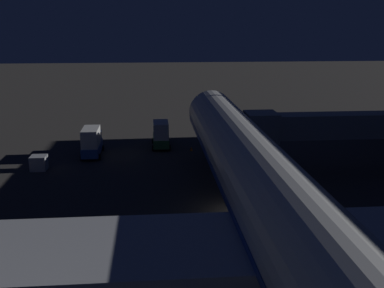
# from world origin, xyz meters

# --- Properties ---
(ground_plane) EXTENTS (320.00, 320.00, 0.00)m
(ground_plane) POSITION_xyz_m (0.00, 0.00, 0.00)
(ground_plane) COLOR #383533
(airliner_at_gate) EXTENTS (52.30, 68.56, 17.30)m
(airliner_at_gate) POSITION_xyz_m (0.00, 13.05, 5.21)
(airliner_at_gate) COLOR silver
(airliner_at_gate) RESTS_ON ground_plane
(jet_bridge) EXTENTS (23.60, 3.40, 6.85)m
(jet_bridge) POSITION_xyz_m (-12.58, -9.84, 5.32)
(jet_bridge) COLOR #9E9E99
(jet_bridge) RESTS_ON ground_plane
(ops_van) EXTENTS (2.36, 5.41, 3.47)m
(ops_van) POSITION_xyz_m (5.99, -22.75, 1.76)
(ops_van) COLOR #287038
(ops_van) RESTS_ON ground_plane
(catering_truck) EXTENTS (2.36, 5.89, 3.56)m
(catering_truck) POSITION_xyz_m (14.46, -19.40, 1.80)
(catering_truck) COLOR #234C9E
(catering_truck) RESTS_ON ground_plane
(baggage_container_mid_row) EXTENTS (1.71, 1.70, 1.60)m
(baggage_container_mid_row) POSITION_xyz_m (19.65, -14.14, 0.80)
(baggage_container_mid_row) COLOR #B7BABF
(baggage_container_mid_row) RESTS_ON ground_plane
(traffic_cone_nose_port) EXTENTS (0.36, 0.36, 0.55)m
(traffic_cone_nose_port) POSITION_xyz_m (-2.20, -20.55, 0.28)
(traffic_cone_nose_port) COLOR orange
(traffic_cone_nose_port) RESTS_ON ground_plane
(traffic_cone_nose_starboard) EXTENTS (0.36, 0.36, 0.55)m
(traffic_cone_nose_starboard) POSITION_xyz_m (2.20, -20.55, 0.28)
(traffic_cone_nose_starboard) COLOR orange
(traffic_cone_nose_starboard) RESTS_ON ground_plane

